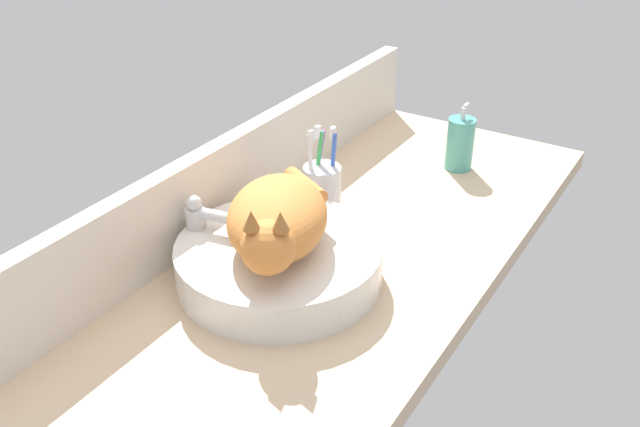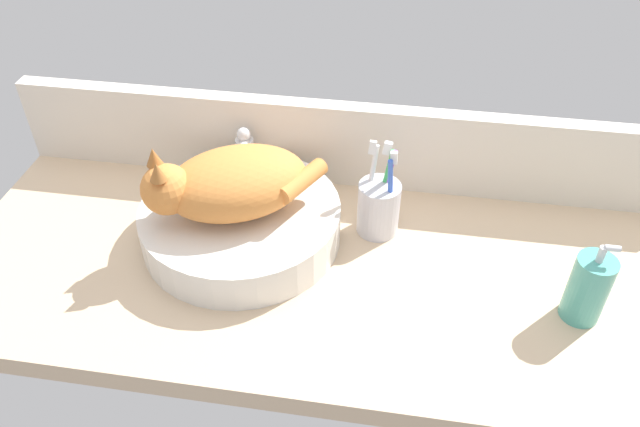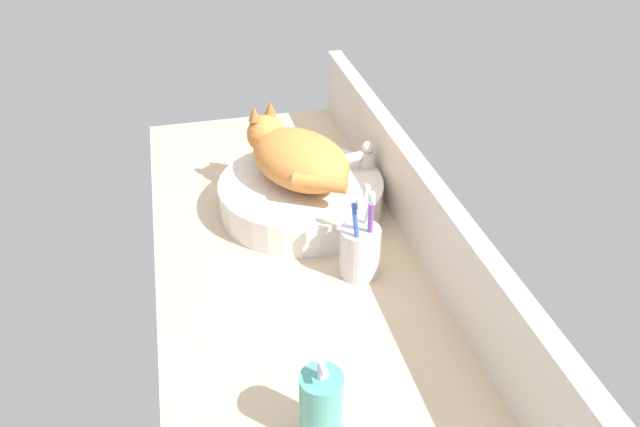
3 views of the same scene
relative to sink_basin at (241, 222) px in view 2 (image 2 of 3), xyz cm
name	(u,v)px [view 2 (image 2 of 3)]	position (x,y,z in cm)	size (l,w,h in cm)	color
ground_plane	(325,274)	(16.29, -5.04, -5.64)	(134.15, 55.31, 4.00)	#D1B28E
backsplash_panel	(345,144)	(16.29, 20.82, 5.14)	(134.15, 3.60, 17.57)	silver
sink_basin	(241,222)	(0.00, 0.00, 0.00)	(36.38, 36.38, 7.28)	silver
cat	(229,183)	(-1.17, -0.71, 9.40)	(30.17, 26.76, 14.00)	orange
faucet	(245,158)	(-2.75, 14.90, 3.66)	(4.69, 11.83, 13.60)	silver
soap_dispenser	(588,288)	(58.83, -9.74, 2.52)	(6.28, 6.28, 15.42)	teal
toothbrush_cup	(379,206)	(24.55, 6.31, 1.98)	(7.79, 7.79, 18.71)	silver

